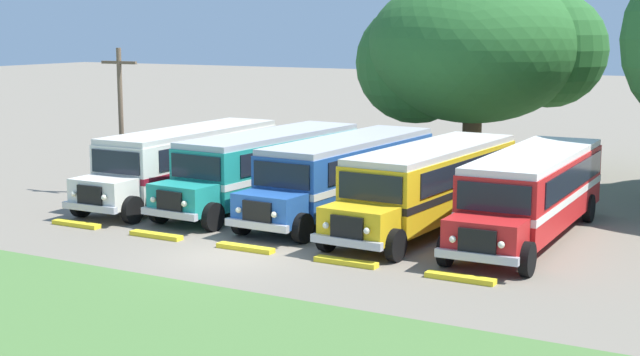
{
  "coord_description": "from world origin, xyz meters",
  "views": [
    {
      "loc": [
        15.7,
        -22.4,
        6.97
      ],
      "look_at": [
        0.0,
        5.69,
        1.6
      ],
      "focal_mm": 51.51,
      "sensor_mm": 36.0,
      "label": 1
    }
  ],
  "objects_px": {
    "parked_bus_slot_3": "(430,182)",
    "broad_shade_tree": "(477,51)",
    "parked_bus_slot_1": "(268,165)",
    "parked_bus_slot_0": "(187,160)",
    "parked_bus_slot_4": "(532,190)",
    "parked_bus_slot_2": "(346,172)",
    "utility_pole": "(121,116)"
  },
  "relations": [
    {
      "from": "parked_bus_slot_1",
      "to": "utility_pole",
      "type": "distance_m",
      "value": 6.82
    },
    {
      "from": "parked_bus_slot_1",
      "to": "broad_shade_tree",
      "type": "bearing_deg",
      "value": 164.31
    },
    {
      "from": "parked_bus_slot_3",
      "to": "parked_bus_slot_4",
      "type": "relative_size",
      "value": 1.0
    },
    {
      "from": "parked_bus_slot_3",
      "to": "parked_bus_slot_0",
      "type": "bearing_deg",
      "value": -88.37
    },
    {
      "from": "parked_bus_slot_0",
      "to": "parked_bus_slot_3",
      "type": "relative_size",
      "value": 1.0
    },
    {
      "from": "parked_bus_slot_1",
      "to": "parked_bus_slot_3",
      "type": "bearing_deg",
      "value": 87.65
    },
    {
      "from": "parked_bus_slot_2",
      "to": "parked_bus_slot_3",
      "type": "xyz_separation_m",
      "value": [
        3.64,
        -0.64,
        0.0
      ]
    },
    {
      "from": "parked_bus_slot_3",
      "to": "broad_shade_tree",
      "type": "xyz_separation_m",
      "value": [
        -2.98,
        12.8,
        4.17
      ]
    },
    {
      "from": "parked_bus_slot_2",
      "to": "parked_bus_slot_3",
      "type": "bearing_deg",
      "value": 82.23
    },
    {
      "from": "parked_bus_slot_1",
      "to": "parked_bus_slot_2",
      "type": "distance_m",
      "value": 3.49
    },
    {
      "from": "parked_bus_slot_2",
      "to": "broad_shade_tree",
      "type": "height_order",
      "value": "broad_shade_tree"
    },
    {
      "from": "parked_bus_slot_4",
      "to": "parked_bus_slot_2",
      "type": "bearing_deg",
      "value": -94.86
    },
    {
      "from": "parked_bus_slot_3",
      "to": "utility_pole",
      "type": "distance_m",
      "value": 13.77
    },
    {
      "from": "parked_bus_slot_2",
      "to": "utility_pole",
      "type": "xyz_separation_m",
      "value": [
        -10.03,
        -0.93,
        1.68
      ]
    },
    {
      "from": "parked_bus_slot_0",
      "to": "parked_bus_slot_4",
      "type": "distance_m",
      "value": 14.22
    },
    {
      "from": "parked_bus_slot_1",
      "to": "parked_bus_slot_4",
      "type": "xyz_separation_m",
      "value": [
        10.68,
        -0.49,
        0.0
      ]
    },
    {
      "from": "parked_bus_slot_2",
      "to": "parked_bus_slot_4",
      "type": "height_order",
      "value": "same"
    },
    {
      "from": "parked_bus_slot_4",
      "to": "broad_shade_tree",
      "type": "height_order",
      "value": "broad_shade_tree"
    },
    {
      "from": "parked_bus_slot_2",
      "to": "broad_shade_tree",
      "type": "distance_m",
      "value": 12.87
    },
    {
      "from": "parked_bus_slot_0",
      "to": "broad_shade_tree",
      "type": "bearing_deg",
      "value": 147.85
    },
    {
      "from": "parked_bus_slot_3",
      "to": "parked_bus_slot_2",
      "type": "bearing_deg",
      "value": -97.24
    },
    {
      "from": "parked_bus_slot_2",
      "to": "utility_pole",
      "type": "bearing_deg",
      "value": -82.49
    },
    {
      "from": "parked_bus_slot_1",
      "to": "parked_bus_slot_3",
      "type": "xyz_separation_m",
      "value": [
        7.13,
        -0.7,
        0.0
      ]
    },
    {
      "from": "utility_pole",
      "to": "parked_bus_slot_2",
      "type": "bearing_deg",
      "value": 5.3
    },
    {
      "from": "parked_bus_slot_2",
      "to": "parked_bus_slot_4",
      "type": "xyz_separation_m",
      "value": [
        7.19,
        -0.43,
        0.0
      ]
    },
    {
      "from": "parked_bus_slot_0",
      "to": "utility_pole",
      "type": "distance_m",
      "value": 3.47
    },
    {
      "from": "parked_bus_slot_4",
      "to": "parked_bus_slot_3",
      "type": "bearing_deg",
      "value": -88.04
    },
    {
      "from": "parked_bus_slot_2",
      "to": "utility_pole",
      "type": "height_order",
      "value": "utility_pole"
    },
    {
      "from": "parked_bus_slot_0",
      "to": "parked_bus_slot_3",
      "type": "bearing_deg",
      "value": 88.17
    },
    {
      "from": "parked_bus_slot_0",
      "to": "parked_bus_slot_4",
      "type": "bearing_deg",
      "value": 89.3
    },
    {
      "from": "parked_bus_slot_1",
      "to": "parked_bus_slot_3",
      "type": "height_order",
      "value": "same"
    },
    {
      "from": "parked_bus_slot_1",
      "to": "parked_bus_slot_2",
      "type": "relative_size",
      "value": 1.0
    }
  ]
}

